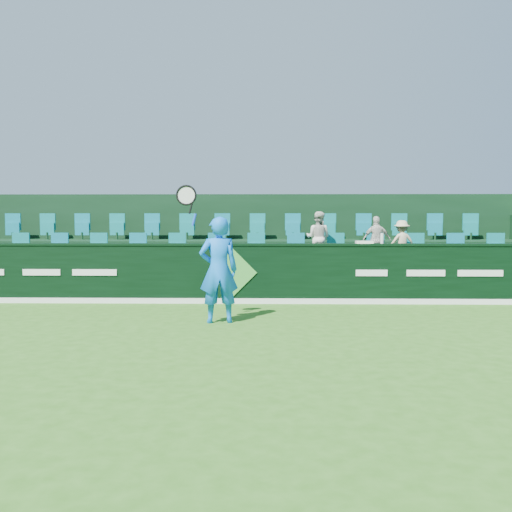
{
  "coord_description": "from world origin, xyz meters",
  "views": [
    {
      "loc": [
        0.79,
        -8.76,
        1.96
      ],
      "look_at": [
        0.55,
        2.8,
        1.15
      ],
      "focal_mm": 40.0,
      "sensor_mm": 36.0,
      "label": 1
    }
  ],
  "objects_px": {
    "spectator_middle": "(377,240)",
    "spectator_right": "(402,242)",
    "spectator_left": "(318,238)",
    "towel": "(364,242)",
    "tennis_player": "(218,269)",
    "drinks_bottle": "(382,238)"
  },
  "relations": [
    {
      "from": "tennis_player",
      "to": "drinks_bottle",
      "type": "bearing_deg",
      "value": 34.44
    },
    {
      "from": "spectator_left",
      "to": "drinks_bottle",
      "type": "distance_m",
      "value": 1.73
    },
    {
      "from": "drinks_bottle",
      "to": "spectator_left",
      "type": "bearing_deg",
      "value": 139.76
    },
    {
      "from": "tennis_player",
      "to": "spectator_middle",
      "type": "relative_size",
      "value": 2.21
    },
    {
      "from": "spectator_right",
      "to": "drinks_bottle",
      "type": "bearing_deg",
      "value": 49.24
    },
    {
      "from": "tennis_player",
      "to": "spectator_right",
      "type": "bearing_deg",
      "value": 40.02
    },
    {
      "from": "spectator_left",
      "to": "spectator_middle",
      "type": "bearing_deg",
      "value": -158.05
    },
    {
      "from": "tennis_player",
      "to": "towel",
      "type": "xyz_separation_m",
      "value": [
        3.06,
        2.37,
        0.39
      ]
    },
    {
      "from": "spectator_left",
      "to": "spectator_middle",
      "type": "height_order",
      "value": "spectator_left"
    },
    {
      "from": "spectator_middle",
      "to": "spectator_right",
      "type": "distance_m",
      "value": 0.61
    },
    {
      "from": "spectator_left",
      "to": "drinks_bottle",
      "type": "bearing_deg",
      "value": 161.71
    },
    {
      "from": "spectator_left",
      "to": "spectator_right",
      "type": "bearing_deg",
      "value": -158.05
    },
    {
      "from": "spectator_middle",
      "to": "towel",
      "type": "relative_size",
      "value": 3.09
    },
    {
      "from": "towel",
      "to": "spectator_right",
      "type": "bearing_deg",
      "value": 45.65
    },
    {
      "from": "tennis_player",
      "to": "spectator_left",
      "type": "distance_m",
      "value": 4.12
    },
    {
      "from": "spectator_left",
      "to": "drinks_bottle",
      "type": "xyz_separation_m",
      "value": [
        1.32,
        -1.12,
        0.03
      ]
    },
    {
      "from": "spectator_middle",
      "to": "spectator_left",
      "type": "bearing_deg",
      "value": -3.84
    },
    {
      "from": "drinks_bottle",
      "to": "spectator_right",
      "type": "bearing_deg",
      "value": 58.0
    },
    {
      "from": "spectator_right",
      "to": "drinks_bottle",
      "type": "height_order",
      "value": "spectator_right"
    },
    {
      "from": "spectator_left",
      "to": "towel",
      "type": "height_order",
      "value": "spectator_left"
    },
    {
      "from": "spectator_middle",
      "to": "spectator_right",
      "type": "height_order",
      "value": "spectator_middle"
    },
    {
      "from": "spectator_middle",
      "to": "towel",
      "type": "height_order",
      "value": "spectator_middle"
    }
  ]
}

